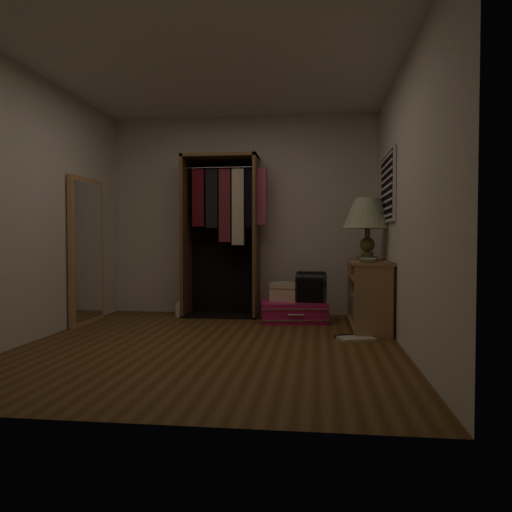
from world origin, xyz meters
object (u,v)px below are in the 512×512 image
object	(u,v)px
open_wardrobe	(225,220)
table_lamp	(368,215)
white_jug	(180,310)
floor_mirror	(87,251)
black_bag	(311,286)
pink_suitcase	(293,311)
console_bookshelf	(368,293)
train_case	(285,292)

from	to	relation	value
open_wardrobe	table_lamp	bearing A→B (deg)	-17.07
open_wardrobe	white_jug	size ratio (longest dim) A/B	9.83
floor_mirror	white_jug	world-z (taller)	floor_mirror
floor_mirror	black_bag	distance (m)	2.67
floor_mirror	pink_suitcase	world-z (taller)	floor_mirror
floor_mirror	black_bag	xyz separation A→B (m)	(2.61, 0.41, -0.42)
console_bookshelf	black_bag	world-z (taller)	console_bookshelf
floor_mirror	white_jug	size ratio (longest dim) A/B	8.15
open_wardrobe	pink_suitcase	size ratio (longest dim) A/B	2.36
train_case	black_bag	size ratio (longest dim) A/B	1.02
console_bookshelf	pink_suitcase	distance (m)	0.96
console_bookshelf	table_lamp	size ratio (longest dim) A/B	1.60
pink_suitcase	table_lamp	distance (m)	1.43
pink_suitcase	white_jug	bearing A→B (deg)	163.43
open_wardrobe	train_case	xyz separation A→B (m)	(0.80, -0.34, -0.88)
black_bag	table_lamp	distance (m)	1.06
console_bookshelf	white_jug	world-z (taller)	console_bookshelf
open_wardrobe	white_jug	bearing A→B (deg)	-162.76
table_lamp	white_jug	bearing A→B (deg)	170.96
console_bookshelf	black_bag	xyz separation A→B (m)	(-0.63, 0.36, 0.04)
black_bag	table_lamp	bearing A→B (deg)	-3.84
console_bookshelf	pink_suitcase	bearing A→B (deg)	156.45
open_wardrobe	black_bag	bearing A→B (deg)	-18.21
console_bookshelf	table_lamp	world-z (taller)	table_lamp
open_wardrobe	black_bag	size ratio (longest dim) A/B	5.53
open_wardrobe	floor_mirror	bearing A→B (deg)	-152.80
console_bookshelf	open_wardrobe	world-z (taller)	open_wardrobe
console_bookshelf	white_jug	distance (m)	2.37
console_bookshelf	train_case	xyz separation A→B (m)	(-0.94, 0.39, -0.04)
train_case	white_jug	distance (m)	1.38
train_case	table_lamp	xyz separation A→B (m)	(0.95, -0.20, 0.91)
pink_suitcase	white_jug	world-z (taller)	pink_suitcase
pink_suitcase	train_case	bearing A→B (deg)	159.08
floor_mirror	table_lamp	size ratio (longest dim) A/B	2.43
open_wardrobe	table_lamp	size ratio (longest dim) A/B	2.93
train_case	black_bag	bearing A→B (deg)	11.37
white_jug	train_case	bearing A→B (deg)	-7.09
console_bookshelf	black_bag	distance (m)	0.73
open_wardrobe	floor_mirror	size ratio (longest dim) A/B	1.21
black_bag	train_case	bearing A→B (deg)	-173.71
console_bookshelf	table_lamp	xyz separation A→B (m)	(0.00, 0.19, 0.87)
train_case	open_wardrobe	bearing A→B (deg)	173.32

